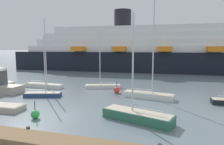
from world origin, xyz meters
TOP-DOWN VIEW (x-y plane):
  - ground_plane at (0.00, 0.00)m, footprint 600.00×600.00m
  - dock_pier at (0.00, -5.05)m, footprint 20.93×1.83m
  - sailboat_0 at (-5.42, 5.19)m, footprint 4.34×2.39m
  - sailboat_1 at (6.47, 7.90)m, footprint 5.79×2.35m
  - sailboat_2 at (-8.49, 9.90)m, footprint 5.77×1.66m
  - sailboat_5 at (-0.31, 11.86)m, footprint 5.02×2.73m
  - sailboat_6 at (6.41, 0.46)m, footprint 5.83×3.17m
  - channel_buoy_0 at (-1.60, -1.31)m, footprint 0.70×0.70m
  - channel_buoy_2 at (2.39, 9.34)m, footprint 0.80×0.80m
  - cruise_ship at (11.95, 35.86)m, footprint 84.13×16.03m

SIDE VIEW (x-z plane):
  - ground_plane at x=0.00m, z-range 0.00..0.00m
  - dock_pier at x=0.00m, z-range -0.05..0.54m
  - sailboat_0 at x=-5.42m, z-range -3.20..3.88m
  - channel_buoy_0 at x=-1.60m, z-range -0.37..1.09m
  - sailboat_5 at x=-0.31m, z-range -3.67..4.44m
  - channel_buoy_2 at x=2.39m, z-range -0.34..1.14m
  - sailboat_6 at x=6.41m, z-range -3.68..4.62m
  - sailboat_2 at x=-8.49m, z-range -4.31..5.25m
  - sailboat_1 at x=6.47m, z-range -4.96..6.01m
  - cruise_ship at x=11.95m, z-range -2.66..12.16m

